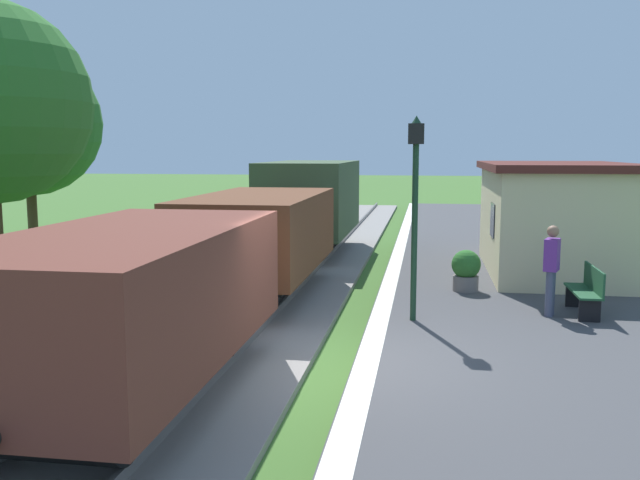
{
  "coord_description": "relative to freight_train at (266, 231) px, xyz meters",
  "views": [
    {
      "loc": [
        1.22,
        -9.62,
        3.35
      ],
      "look_at": [
        -0.93,
        3.95,
        1.51
      ],
      "focal_mm": 37.92,
      "sensor_mm": 36.0,
      "label": 1
    }
  ],
  "objects": [
    {
      "name": "person_waiting",
      "position": [
        5.95,
        -1.97,
        -0.32
      ],
      "size": [
        0.35,
        0.44,
        1.71
      ],
      "rotation": [
        0.0,
        0.0,
        2.8
      ],
      "color": "#474C66",
      "rests_on": "platform_slab"
    },
    {
      "name": "potted_planter",
      "position": [
        4.5,
        0.08,
        -0.78
      ],
      "size": [
        0.64,
        0.64,
        0.92
      ],
      "color": "slate",
      "rests_on": "platform_slab"
    },
    {
      "name": "freight_train",
      "position": [
        0.0,
        0.0,
        0.0
      ],
      "size": [
        2.5,
        19.4,
        2.72
      ],
      "color": "brown",
      "rests_on": "rail_near"
    },
    {
      "name": "platform_edge_stripe",
      "position": [
        2.8,
        -5.29,
        -1.25
      ],
      "size": [
        0.36,
        60.0,
        0.01
      ],
      "primitive_type": "cube",
      "color": "silver",
      "rests_on": "platform_slab"
    },
    {
      "name": "rail_far",
      "position": [
        -0.72,
        -5.29,
        -1.32
      ],
      "size": [
        0.07,
        60.0,
        0.14
      ],
      "primitive_type": "cube",
      "color": "slate",
      "rests_on": "track_ballast"
    },
    {
      "name": "platform_slab",
      "position": [
        5.6,
        -5.29,
        -1.38
      ],
      "size": [
        6.0,
        60.0,
        0.25
      ],
      "primitive_type": "cube",
      "color": "#424244",
      "rests_on": "ground"
    },
    {
      "name": "bench_near_hut",
      "position": [
        6.65,
        -1.74,
        -0.78
      ],
      "size": [
        0.42,
        1.5,
        0.91
      ],
      "color": "#1E4C2D",
      "rests_on": "platform_slab"
    },
    {
      "name": "ground_plane",
      "position": [
        2.4,
        -5.29,
        -1.51
      ],
      "size": [
        160.0,
        160.0,
        0.0
      ],
      "primitive_type": "plane",
      "color": "#3D6628"
    },
    {
      "name": "rail_near",
      "position": [
        0.72,
        -5.29,
        -1.32
      ],
      "size": [
        0.07,
        60.0,
        0.14
      ],
      "primitive_type": "cube",
      "color": "slate",
      "rests_on": "track_ballast"
    },
    {
      "name": "station_hut",
      "position": [
        6.8,
        2.75,
        0.15
      ],
      "size": [
        3.5,
        5.8,
        2.78
      ],
      "color": "beige",
      "rests_on": "platform_slab"
    },
    {
      "name": "track_ballast",
      "position": [
        -0.0,
        -5.29,
        -1.45
      ],
      "size": [
        3.8,
        60.0,
        0.12
      ],
      "primitive_type": "cube",
      "color": "gray",
      "rests_on": "ground"
    },
    {
      "name": "bench_down_platform",
      "position": [
        6.65,
        7.05,
        -0.78
      ],
      "size": [
        0.42,
        1.5,
        0.91
      ],
      "color": "#1E4C2D",
      "rests_on": "platform_slab"
    },
    {
      "name": "tree_trackside_far",
      "position": [
        -7.7,
        3.07,
        2.59
      ],
      "size": [
        4.15,
        4.15,
        6.18
      ],
      "color": "#4C3823",
      "rests_on": "ground"
    },
    {
      "name": "lamp_post_near",
      "position": [
        3.41,
        -2.71,
        1.3
      ],
      "size": [
        0.28,
        0.28,
        3.7
      ],
      "color": "#193823",
      "rests_on": "platform_slab"
    }
  ]
}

